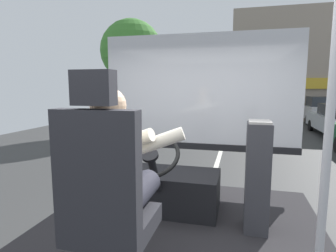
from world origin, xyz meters
name	(u,v)px	position (x,y,z in m)	size (l,w,h in m)	color
ground	(225,139)	(0.00, 8.80, -0.02)	(18.00, 44.00, 0.06)	#363636
driver_seat	(107,206)	(-0.21, -0.57, 1.28)	(0.48, 0.48, 1.37)	black
bus_driver	(116,170)	(-0.21, -0.44, 1.46)	(0.79, 0.57, 0.77)	#282833
steering_console	(165,189)	(-0.21, 0.74, 0.91)	(1.10, 1.03, 0.86)	black
handrail_pole	(329,125)	(0.95, -0.44, 1.78)	(0.04, 0.04, 2.18)	#B7B7BC
fare_box	(257,177)	(0.68, 0.53, 1.18)	(0.21, 0.27, 0.99)	#333338
windshield_panel	(199,105)	(0.00, 1.62, 1.73)	(2.50, 0.08, 1.48)	silver
street_tree	(132,51)	(-4.03, 9.54, 3.47)	(2.63, 2.63, 4.80)	#4C3828
shop_building	(307,67)	(4.66, 18.23, 3.21)	(9.33, 5.92, 6.43)	gray
parked_car_white	(319,109)	(4.85, 15.34, 0.74)	(1.80, 4.49, 1.45)	silver
parked_car_blue	(292,104)	(4.32, 20.63, 0.71)	(1.83, 4.10, 1.38)	navy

